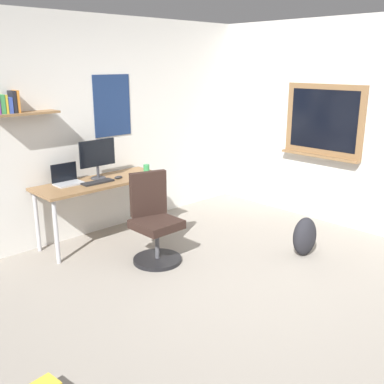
{
  "coord_description": "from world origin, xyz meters",
  "views": [
    {
      "loc": [
        -2.82,
        -2.27,
        2.06
      ],
      "look_at": [
        0.05,
        0.73,
        0.85
      ],
      "focal_mm": 41.76,
      "sensor_mm": 36.0,
      "label": 1
    }
  ],
  "objects_px": {
    "office_chair": "(154,224)",
    "keyboard": "(98,182)",
    "laptop": "(67,179)",
    "computer_mouse": "(118,177)",
    "backpack": "(305,236)",
    "desk": "(101,187)",
    "coffee_mug": "(146,168)",
    "monitor_primary": "(97,156)"
  },
  "relations": [
    {
      "from": "laptop",
      "to": "computer_mouse",
      "type": "xyz_separation_m",
      "value": [
        0.55,
        -0.21,
        -0.04
      ]
    },
    {
      "from": "laptop",
      "to": "backpack",
      "type": "distance_m",
      "value": 2.73
    },
    {
      "from": "keyboard",
      "to": "backpack",
      "type": "height_order",
      "value": "keyboard"
    },
    {
      "from": "monitor_primary",
      "to": "office_chair",
      "type": "bearing_deg",
      "value": -86.32
    },
    {
      "from": "desk",
      "to": "backpack",
      "type": "relative_size",
      "value": 3.52
    },
    {
      "from": "office_chair",
      "to": "coffee_mug",
      "type": "xyz_separation_m",
      "value": [
        0.57,
        0.84,
        0.38
      ]
    },
    {
      "from": "office_chair",
      "to": "coffee_mug",
      "type": "relative_size",
      "value": 10.33
    },
    {
      "from": "desk",
      "to": "monitor_primary",
      "type": "bearing_deg",
      "value": 67.18
    },
    {
      "from": "office_chair",
      "to": "computer_mouse",
      "type": "xyz_separation_m",
      "value": [
        0.1,
        0.79,
        0.35
      ]
    },
    {
      "from": "monitor_primary",
      "to": "keyboard",
      "type": "xyz_separation_m",
      "value": [
        -0.11,
        -0.16,
        -0.26
      ]
    },
    {
      "from": "monitor_primary",
      "to": "computer_mouse",
      "type": "relative_size",
      "value": 4.46
    },
    {
      "from": "computer_mouse",
      "to": "backpack",
      "type": "distance_m",
      "value": 2.24
    },
    {
      "from": "laptop",
      "to": "monitor_primary",
      "type": "distance_m",
      "value": 0.44
    },
    {
      "from": "desk",
      "to": "backpack",
      "type": "distance_m",
      "value": 2.39
    },
    {
      "from": "office_chair",
      "to": "monitor_primary",
      "type": "bearing_deg",
      "value": 93.68
    },
    {
      "from": "laptop",
      "to": "keyboard",
      "type": "bearing_deg",
      "value": -38.14
    },
    {
      "from": "laptop",
      "to": "keyboard",
      "type": "relative_size",
      "value": 0.84
    },
    {
      "from": "keyboard",
      "to": "computer_mouse",
      "type": "relative_size",
      "value": 3.56
    },
    {
      "from": "monitor_primary",
      "to": "backpack",
      "type": "bearing_deg",
      "value": -56.33
    },
    {
      "from": "desk",
      "to": "laptop",
      "type": "xyz_separation_m",
      "value": [
        -0.34,
        0.14,
        0.13
      ]
    },
    {
      "from": "keyboard",
      "to": "backpack",
      "type": "bearing_deg",
      "value": -51.79
    },
    {
      "from": "desk",
      "to": "laptop",
      "type": "distance_m",
      "value": 0.39
    },
    {
      "from": "laptop",
      "to": "keyboard",
      "type": "distance_m",
      "value": 0.34
    },
    {
      "from": "computer_mouse",
      "to": "laptop",
      "type": "bearing_deg",
      "value": 159.0
    },
    {
      "from": "office_chair",
      "to": "backpack",
      "type": "height_order",
      "value": "office_chair"
    },
    {
      "from": "monitor_primary",
      "to": "computer_mouse",
      "type": "xyz_separation_m",
      "value": [
        0.17,
        -0.16,
        -0.25
      ]
    },
    {
      "from": "office_chair",
      "to": "coffee_mug",
      "type": "bearing_deg",
      "value": 55.99
    },
    {
      "from": "keyboard",
      "to": "coffee_mug",
      "type": "relative_size",
      "value": 4.02
    },
    {
      "from": "monitor_primary",
      "to": "keyboard",
      "type": "bearing_deg",
      "value": -125.31
    },
    {
      "from": "desk",
      "to": "monitor_primary",
      "type": "relative_size",
      "value": 3.3
    },
    {
      "from": "office_chair",
      "to": "keyboard",
      "type": "distance_m",
      "value": 0.88
    },
    {
      "from": "monitor_primary",
      "to": "coffee_mug",
      "type": "relative_size",
      "value": 5.04
    },
    {
      "from": "computer_mouse",
      "to": "office_chair",
      "type": "bearing_deg",
      "value": -97.52
    },
    {
      "from": "keyboard",
      "to": "computer_mouse",
      "type": "height_order",
      "value": "computer_mouse"
    },
    {
      "from": "laptop",
      "to": "keyboard",
      "type": "height_order",
      "value": "laptop"
    },
    {
      "from": "computer_mouse",
      "to": "coffee_mug",
      "type": "height_order",
      "value": "coffee_mug"
    },
    {
      "from": "office_chair",
      "to": "desk",
      "type": "bearing_deg",
      "value": 96.59
    },
    {
      "from": "desk",
      "to": "coffee_mug",
      "type": "bearing_deg",
      "value": -1.82
    },
    {
      "from": "desk",
      "to": "laptop",
      "type": "height_order",
      "value": "laptop"
    },
    {
      "from": "computer_mouse",
      "to": "coffee_mug",
      "type": "distance_m",
      "value": 0.47
    },
    {
      "from": "office_chair",
      "to": "keyboard",
      "type": "relative_size",
      "value": 2.57
    },
    {
      "from": "office_chair",
      "to": "computer_mouse",
      "type": "relative_size",
      "value": 9.13
    }
  ]
}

